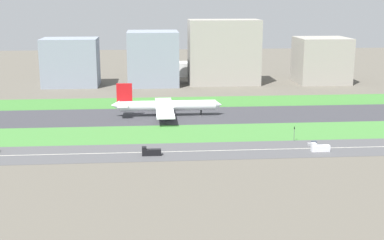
% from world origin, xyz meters
% --- Properties ---
extents(ground_plane, '(800.00, 800.00, 0.00)m').
position_xyz_m(ground_plane, '(0.00, 0.00, 0.00)').
color(ground_plane, '#5B564C').
extents(runway, '(280.00, 46.00, 0.10)m').
position_xyz_m(runway, '(0.00, 0.00, 0.05)').
color(runway, '#38383D').
rests_on(runway, ground_plane).
extents(grass_median_north, '(280.00, 36.00, 0.10)m').
position_xyz_m(grass_median_north, '(0.00, 41.00, 0.05)').
color(grass_median_north, '#3D7A33').
rests_on(grass_median_north, ground_plane).
extents(grass_median_south, '(280.00, 36.00, 0.10)m').
position_xyz_m(grass_median_south, '(0.00, -41.00, 0.05)').
color(grass_median_south, '#427F38').
rests_on(grass_median_south, ground_plane).
extents(highway, '(280.00, 28.00, 0.10)m').
position_xyz_m(highway, '(0.00, -73.00, 0.05)').
color(highway, '#4C4C4F').
rests_on(highway, ground_plane).
extents(highway_centerline, '(266.00, 0.50, 0.01)m').
position_xyz_m(highway_centerline, '(0.00, -73.00, 0.11)').
color(highway_centerline, silver).
rests_on(highway_centerline, highway).
extents(airliner, '(65.00, 56.00, 19.70)m').
position_xyz_m(airliner, '(-20.40, 0.00, 6.23)').
color(airliner, white).
rests_on(airliner, runway).
extents(truck_2, '(8.40, 2.50, 4.00)m').
position_xyz_m(truck_2, '(-29.12, -78.00, 1.67)').
color(truck_2, black).
rests_on(truck_2, highway).
extents(car_4, '(4.40, 1.80, 2.00)m').
position_xyz_m(car_4, '(47.06, -68.00, 0.92)').
color(car_4, '#99999E').
rests_on(car_4, highway).
extents(truck_1, '(8.40, 2.50, 4.00)m').
position_xyz_m(truck_1, '(47.25, -78.00, 1.67)').
color(truck_1, silver).
rests_on(truck_1, highway).
extents(traffic_light, '(0.36, 0.50, 7.20)m').
position_xyz_m(traffic_light, '(40.25, -60.01, 4.29)').
color(traffic_light, '#4C4C51').
rests_on(traffic_light, highway).
extents(terminal_building, '(42.62, 30.71, 37.16)m').
position_xyz_m(terminal_building, '(-90.00, 114.00, 18.58)').
color(terminal_building, gray).
rests_on(terminal_building, ground_plane).
extents(hangar_building, '(39.43, 38.35, 42.19)m').
position_xyz_m(hangar_building, '(-25.93, 114.00, 21.09)').
color(hangar_building, gray).
rests_on(hangar_building, ground_plane).
extents(office_tower, '(55.85, 28.42, 50.93)m').
position_xyz_m(office_tower, '(30.36, 114.00, 25.47)').
color(office_tower, '#9E998E').
rests_on(office_tower, ground_plane).
extents(cargo_warehouse, '(40.70, 36.87, 36.42)m').
position_xyz_m(cargo_warehouse, '(110.38, 114.00, 18.21)').
color(cargo_warehouse, '#9E998E').
rests_on(cargo_warehouse, ground_plane).
extents(fuel_tank_west, '(18.58, 18.58, 12.22)m').
position_xyz_m(fuel_tank_west, '(2.79, 159.00, 6.11)').
color(fuel_tank_west, silver).
rests_on(fuel_tank_west, ground_plane).
extents(fuel_tank_centre, '(17.77, 17.77, 14.68)m').
position_xyz_m(fuel_tank_centre, '(30.14, 159.00, 7.34)').
color(fuel_tank_centre, silver).
rests_on(fuel_tank_centre, ground_plane).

